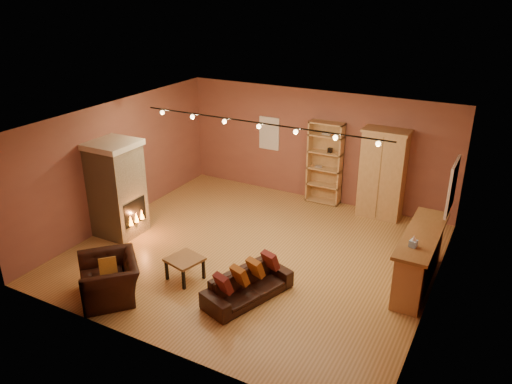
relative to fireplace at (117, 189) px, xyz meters
The scene contains 16 objects.
floor 3.28m from the fireplace, 11.16° to the left, with size 7.00×7.00×0.00m, color olive.
ceiling 3.55m from the fireplace, 11.16° to the left, with size 7.00×7.00×0.00m, color #59351C.
back_wall 4.92m from the fireplace, 51.69° to the left, with size 7.00×0.02×2.80m, color #8F5242.
left_wall 0.83m from the fireplace, 127.41° to the left, with size 0.02×6.50×2.80m, color #8F5242.
right_wall 6.58m from the fireplace, ahead, with size 0.02×6.50×2.80m, color #8F5242.
fireplace is the anchor object (origin of this frame).
back_window 4.24m from the fireplace, 65.55° to the left, with size 0.56×0.04×0.86m, color silver.
bookcase 5.03m from the fireplace, 48.06° to the left, with size 0.85×0.33×2.09m.
armoire 6.01m from the fireplace, 36.56° to the left, with size 1.05×0.60×2.14m.
bar_counter 6.35m from the fireplace, ahead, with size 0.60×2.22×1.06m.
tissue_box 6.21m from the fireplace, ahead, with size 0.13×0.13×0.22m.
right_window 6.84m from the fireplace, 17.08° to the left, with size 0.05×0.90×1.00m, color silver.
loveseat 3.87m from the fireplace, 12.95° to the right, with size 1.01×1.75×0.72m.
armchair 2.56m from the fireplace, 52.03° to the right, with size 1.32×1.29×0.98m.
coffee_table 2.61m from the fireplace, 20.27° to the right, with size 0.71×0.71×0.44m.
track_rail 3.54m from the fireplace, 14.74° to the left, with size 5.20×0.09×0.13m.
Camera 1 is at (4.31, -7.93, 5.22)m, focal length 35.00 mm.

